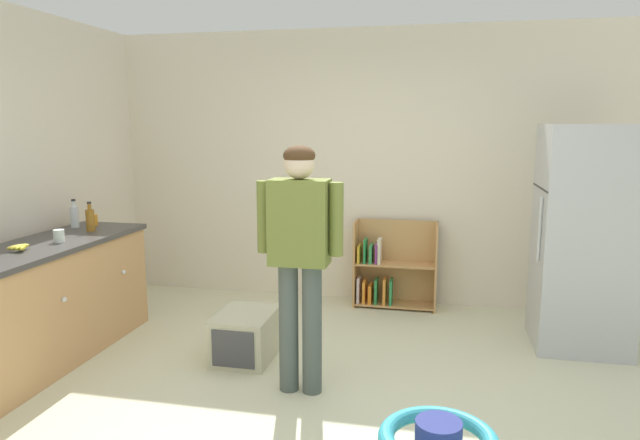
{
  "coord_description": "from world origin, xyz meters",
  "views": [
    {
      "loc": [
        0.68,
        -3.23,
        1.77
      ],
      "look_at": [
        -0.15,
        0.6,
        1.11
      ],
      "focal_mm": 31.45,
      "sensor_mm": 36.0,
      "label": 1
    }
  ],
  "objects_px": {
    "standing_person": "(300,247)",
    "amber_bottle": "(90,219)",
    "orange_cup": "(93,220)",
    "bookshelf": "(390,270)",
    "white_cup": "(59,236)",
    "pet_carrier": "(246,336)",
    "clear_bottle": "(74,216)",
    "kitchen_counter": "(27,311)",
    "refrigerator": "(584,238)",
    "banana_bunch": "(21,247)"
  },
  "relations": [
    {
      "from": "kitchen_counter",
      "to": "amber_bottle",
      "type": "xyz_separation_m",
      "value": [
        0.04,
        0.75,
        0.55
      ]
    },
    {
      "from": "pet_carrier",
      "to": "white_cup",
      "type": "relative_size",
      "value": 5.81
    },
    {
      "from": "pet_carrier",
      "to": "clear_bottle",
      "type": "relative_size",
      "value": 2.24
    },
    {
      "from": "standing_person",
      "to": "clear_bottle",
      "type": "height_order",
      "value": "standing_person"
    },
    {
      "from": "standing_person",
      "to": "amber_bottle",
      "type": "xyz_separation_m",
      "value": [
        -1.96,
        0.65,
        0.01
      ]
    },
    {
      "from": "kitchen_counter",
      "to": "banana_bunch",
      "type": "height_order",
      "value": "banana_bunch"
    },
    {
      "from": "amber_bottle",
      "to": "orange_cup",
      "type": "bearing_deg",
      "value": 120.41
    },
    {
      "from": "refrigerator",
      "to": "pet_carrier",
      "type": "xyz_separation_m",
      "value": [
        -2.54,
        -0.81,
        -0.71
      ]
    },
    {
      "from": "standing_person",
      "to": "pet_carrier",
      "type": "distance_m",
      "value": 1.06
    },
    {
      "from": "refrigerator",
      "to": "clear_bottle",
      "type": "xyz_separation_m",
      "value": [
        -4.19,
        -0.48,
        0.11
      ]
    },
    {
      "from": "banana_bunch",
      "to": "clear_bottle",
      "type": "xyz_separation_m",
      "value": [
        -0.2,
        0.89,
        0.07
      ]
    },
    {
      "from": "amber_bottle",
      "to": "clear_bottle",
      "type": "height_order",
      "value": "same"
    },
    {
      "from": "kitchen_counter",
      "to": "refrigerator",
      "type": "distance_m",
      "value": 4.25
    },
    {
      "from": "bookshelf",
      "to": "banana_bunch",
      "type": "bearing_deg",
      "value": -139.32
    },
    {
      "from": "amber_bottle",
      "to": "orange_cup",
      "type": "xyz_separation_m",
      "value": [
        -0.14,
        0.24,
        -0.05
      ]
    },
    {
      "from": "standing_person",
      "to": "pet_carrier",
      "type": "relative_size",
      "value": 2.98
    },
    {
      "from": "white_cup",
      "to": "amber_bottle",
      "type": "bearing_deg",
      "value": 95.05
    },
    {
      "from": "refrigerator",
      "to": "white_cup",
      "type": "distance_m",
      "value": 4.06
    },
    {
      "from": "pet_carrier",
      "to": "white_cup",
      "type": "xyz_separation_m",
      "value": [
        -1.38,
        -0.24,
        0.77
      ]
    },
    {
      "from": "kitchen_counter",
      "to": "standing_person",
      "type": "bearing_deg",
      "value": 3.11
    },
    {
      "from": "bookshelf",
      "to": "pet_carrier",
      "type": "height_order",
      "value": "bookshelf"
    },
    {
      "from": "refrigerator",
      "to": "banana_bunch",
      "type": "bearing_deg",
      "value": -161.05
    },
    {
      "from": "standing_person",
      "to": "orange_cup",
      "type": "xyz_separation_m",
      "value": [
        -2.1,
        0.89,
        -0.04
      ]
    },
    {
      "from": "bookshelf",
      "to": "clear_bottle",
      "type": "xyz_separation_m",
      "value": [
        -2.61,
        -1.18,
        0.63
      ]
    },
    {
      "from": "kitchen_counter",
      "to": "refrigerator",
      "type": "relative_size",
      "value": 1.31
    },
    {
      "from": "banana_bunch",
      "to": "orange_cup",
      "type": "xyz_separation_m",
      "value": [
        -0.12,
        1.02,
        0.02
      ]
    },
    {
      "from": "pet_carrier",
      "to": "orange_cup",
      "type": "bearing_deg",
      "value": 163.6
    },
    {
      "from": "standing_person",
      "to": "banana_bunch",
      "type": "bearing_deg",
      "value": -176.27
    },
    {
      "from": "refrigerator",
      "to": "standing_person",
      "type": "height_order",
      "value": "refrigerator"
    },
    {
      "from": "banana_bunch",
      "to": "standing_person",
      "type": "bearing_deg",
      "value": 3.73
    },
    {
      "from": "refrigerator",
      "to": "orange_cup",
      "type": "distance_m",
      "value": 4.12
    },
    {
      "from": "bookshelf",
      "to": "white_cup",
      "type": "bearing_deg",
      "value": -143.28
    },
    {
      "from": "kitchen_counter",
      "to": "amber_bottle",
      "type": "relative_size",
      "value": 9.46
    },
    {
      "from": "clear_bottle",
      "to": "orange_cup",
      "type": "bearing_deg",
      "value": 56.5
    },
    {
      "from": "kitchen_counter",
      "to": "bookshelf",
      "type": "height_order",
      "value": "kitchen_counter"
    },
    {
      "from": "white_cup",
      "to": "standing_person",
      "type": "bearing_deg",
      "value": -5.72
    },
    {
      "from": "standing_person",
      "to": "orange_cup",
      "type": "height_order",
      "value": "standing_person"
    },
    {
      "from": "white_cup",
      "to": "refrigerator",
      "type": "bearing_deg",
      "value": 14.95
    },
    {
      "from": "orange_cup",
      "to": "white_cup",
      "type": "relative_size",
      "value": 1.0
    },
    {
      "from": "clear_bottle",
      "to": "white_cup",
      "type": "xyz_separation_m",
      "value": [
        0.27,
        -0.57,
        -0.05
      ]
    },
    {
      "from": "amber_bottle",
      "to": "clear_bottle",
      "type": "distance_m",
      "value": 0.25
    },
    {
      "from": "kitchen_counter",
      "to": "clear_bottle",
      "type": "relative_size",
      "value": 9.46
    },
    {
      "from": "clear_bottle",
      "to": "bookshelf",
      "type": "bearing_deg",
      "value": 24.35
    },
    {
      "from": "bookshelf",
      "to": "standing_person",
      "type": "relative_size",
      "value": 0.52
    },
    {
      "from": "standing_person",
      "to": "banana_bunch",
      "type": "height_order",
      "value": "standing_person"
    },
    {
      "from": "kitchen_counter",
      "to": "standing_person",
      "type": "distance_m",
      "value": 2.08
    },
    {
      "from": "banana_bunch",
      "to": "white_cup",
      "type": "bearing_deg",
      "value": 78.57
    },
    {
      "from": "pet_carrier",
      "to": "amber_bottle",
      "type": "distance_m",
      "value": 1.65
    },
    {
      "from": "standing_person",
      "to": "amber_bottle",
      "type": "bearing_deg",
      "value": 161.79
    },
    {
      "from": "refrigerator",
      "to": "orange_cup",
      "type": "relative_size",
      "value": 18.74
    }
  ]
}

